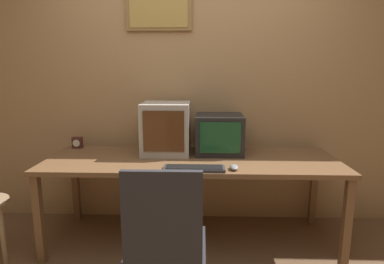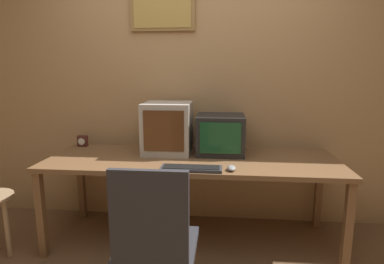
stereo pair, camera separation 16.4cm
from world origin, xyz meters
name	(u,v)px [view 1 (the left image)]	position (x,y,z in m)	size (l,w,h in m)	color
wall_back	(194,83)	(0.00, 1.41, 1.30)	(8.00, 0.08, 2.60)	tan
desk	(192,165)	(0.00, 0.93, 0.66)	(2.32, 0.79, 0.72)	brown
monitor_left	(166,128)	(-0.22, 1.10, 0.93)	(0.40, 0.40, 0.43)	#B7B2A8
monitor_right	(219,134)	(0.22, 1.11, 0.88)	(0.40, 0.38, 0.33)	black
keyboard_main	(194,168)	(0.03, 0.62, 0.73)	(0.43, 0.14, 0.03)	#333338
mouse_near_keyboard	(234,167)	(0.31, 0.63, 0.74)	(0.06, 0.11, 0.04)	gray
desk_clock	(77,143)	(-1.05, 1.24, 0.77)	(0.09, 0.05, 0.10)	#4C231E
office_chair	(166,258)	(-0.11, 0.03, 0.40)	(0.46, 0.46, 0.94)	black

